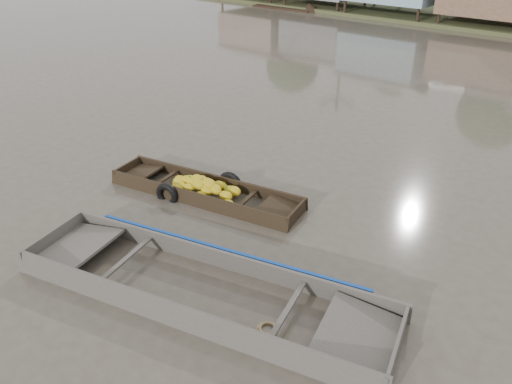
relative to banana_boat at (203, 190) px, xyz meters
The scene contains 3 objects.
ground 2.54m from the banana_boat, 36.36° to the right, with size 120.00×120.00×0.00m, color #4B4539.
banana_boat is the anchor object (origin of this frame).
viewer_boat 3.94m from the banana_boat, 44.82° to the right, with size 7.78×3.82×0.61m.
Camera 1 is at (6.32, -6.32, 6.37)m, focal length 35.00 mm.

